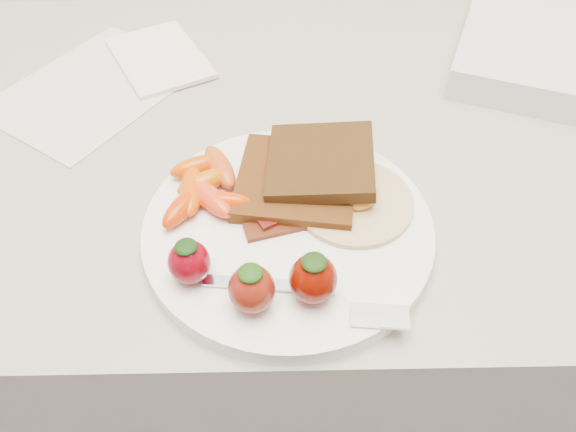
{
  "coord_description": "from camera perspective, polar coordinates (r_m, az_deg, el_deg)",
  "views": [
    {
      "loc": [
        -0.03,
        1.2,
        1.31
      ],
      "look_at": [
        -0.02,
        1.54,
        0.93
      ],
      "focal_mm": 35.0,
      "sensor_mm": 36.0,
      "label": 1
    }
  ],
  "objects": [
    {
      "name": "fried_egg",
      "position": [
        0.54,
        6.75,
        1.69
      ],
      "size": [
        0.15,
        0.15,
        0.02
      ],
      "color": "beige",
      "rests_on": "plate"
    },
    {
      "name": "baby_carrots",
      "position": [
        0.54,
        -8.5,
        3.0
      ],
      "size": [
        0.09,
        0.12,
        0.02
      ],
      "color": "#C85A00",
      "rests_on": "plate"
    },
    {
      "name": "bacon_strips",
      "position": [
        0.52,
        0.89,
        0.09
      ],
      "size": [
        0.1,
        0.07,
        0.01
      ],
      "color": "#320B09",
      "rests_on": "plate"
    },
    {
      "name": "strawberries",
      "position": [
        0.46,
        -3.19,
        -6.2
      ],
      "size": [
        0.14,
        0.07,
        0.05
      ],
      "color": "#6C020D",
      "rests_on": "plate"
    },
    {
      "name": "plate",
      "position": [
        0.53,
        0.0,
        -1.38
      ],
      "size": [
        0.27,
        0.27,
        0.02
      ],
      "primitive_type": "cylinder",
      "color": "white",
      "rests_on": "counter"
    },
    {
      "name": "toast_upper",
      "position": [
        0.55,
        3.34,
        5.53
      ],
      "size": [
        0.11,
        0.11,
        0.02
      ],
      "primitive_type": "cube",
      "rotation": [
        0.0,
        -0.1,
        -0.08
      ],
      "color": "black",
      "rests_on": "toast_lower"
    },
    {
      "name": "toast_lower",
      "position": [
        0.55,
        0.86,
        3.58
      ],
      "size": [
        0.13,
        0.13,
        0.01
      ],
      "primitive_type": "cube",
      "rotation": [
        0.0,
        0.0,
        -0.15
      ],
      "color": "#311C06",
      "rests_on": "plate"
    },
    {
      "name": "counter",
      "position": [
        1.0,
        1.02,
        -11.41
      ],
      "size": [
        2.0,
        0.6,
        0.9
      ],
      "primitive_type": "cube",
      "color": "gray",
      "rests_on": "ground"
    },
    {
      "name": "fork",
      "position": [
        0.47,
        3.1,
        -8.35
      ],
      "size": [
        0.17,
        0.06,
        0.0
      ],
      "color": "silver",
      "rests_on": "plate"
    },
    {
      "name": "notepad",
      "position": [
        0.77,
        -12.93,
        15.4
      ],
      "size": [
        0.16,
        0.18,
        0.01
      ],
      "primitive_type": "cube",
      "rotation": [
        0.0,
        0.0,
        0.48
      ],
      "color": "white",
      "rests_on": "paper_sheet"
    },
    {
      "name": "paper_sheet",
      "position": [
        0.75,
        -19.09,
        12.2
      ],
      "size": [
        0.27,
        0.29,
        0.0
      ],
      "primitive_type": "cube",
      "rotation": [
        0.0,
        0.0,
        -0.61
      ],
      "color": "silver",
      "rests_on": "counter"
    }
  ]
}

